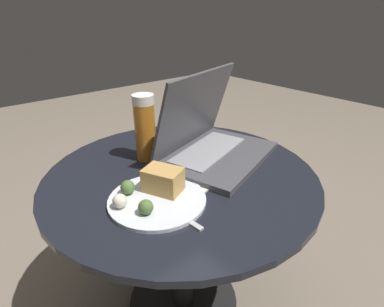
# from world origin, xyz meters

# --- Properties ---
(ground_plane) EXTENTS (6.00, 6.00, 0.00)m
(ground_plane) POSITION_xyz_m (0.00, 0.00, 0.00)
(ground_plane) COLOR #726656
(table) EXTENTS (0.74, 0.74, 0.52)m
(table) POSITION_xyz_m (0.00, 0.00, 0.39)
(table) COLOR black
(table) RESTS_ON ground_plane
(napkin) EXTENTS (0.19, 0.14, 0.00)m
(napkin) POSITION_xyz_m (-0.10, -0.07, 0.52)
(napkin) COLOR silver
(napkin) RESTS_ON table
(laptop) EXTENTS (0.40, 0.33, 0.25)m
(laptop) POSITION_xyz_m (0.13, 0.02, 0.57)
(laptop) COLOR #47474C
(laptop) RESTS_ON table
(beer_glass) EXTENTS (0.06, 0.06, 0.19)m
(beer_glass) POSITION_xyz_m (-0.02, 0.13, 0.62)
(beer_glass) COLOR #C6701E
(beer_glass) RESTS_ON table
(snack_plate) EXTENTS (0.23, 0.23, 0.07)m
(snack_plate) POSITION_xyz_m (-0.13, -0.06, 0.54)
(snack_plate) COLOR silver
(snack_plate) RESTS_ON table
(fork) EXTENTS (0.03, 0.19, 0.00)m
(fork) POSITION_xyz_m (-0.13, -0.11, 0.52)
(fork) COLOR #B2B2B7
(fork) RESTS_ON table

